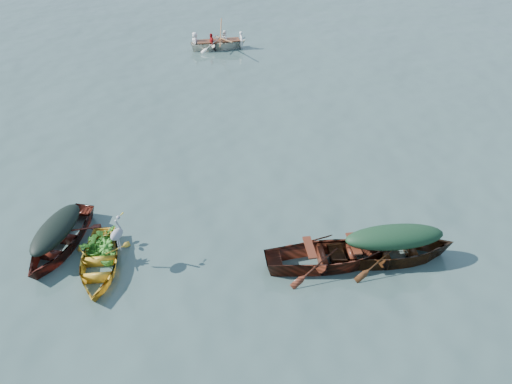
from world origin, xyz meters
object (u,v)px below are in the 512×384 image
open_wooden_boat (329,265)px  green_tarp_boat (390,260)px  rowed_boat (219,49)px  yellow_dinghy (100,270)px  dark_covered_boat (61,248)px  heron (118,239)px

open_wooden_boat → green_tarp_boat: bearing=-90.7°
green_tarp_boat → rowed_boat: size_ratio=1.17×
open_wooden_boat → yellow_dinghy: bearing=84.2°
dark_covered_boat → green_tarp_boat: (7.75, 2.82, 0.00)m
green_tarp_boat → yellow_dinghy: bearing=86.0°
dark_covered_boat → open_wooden_boat: bearing=6.3°
heron → open_wooden_boat: bearing=-6.8°
green_tarp_boat → open_wooden_boat: bearing=90.0°
green_tarp_boat → open_wooden_boat: 1.52m
open_wooden_boat → dark_covered_boat: bearing=77.2°
green_tarp_boat → rowed_boat: bearing=12.5°
yellow_dinghy → open_wooden_boat: (5.04, 2.32, 0.00)m
yellow_dinghy → heron: size_ratio=3.35×
yellow_dinghy → open_wooden_boat: 5.55m
yellow_dinghy → heron: 1.03m
yellow_dinghy → rowed_boat: rowed_boat is taller
open_wooden_boat → rowed_boat: size_ratio=1.19×
rowed_boat → yellow_dinghy: bearing=161.3°
yellow_dinghy → rowed_boat: 15.11m
heron → dark_covered_boat: bearing=151.5°
rowed_boat → heron: (4.53, -14.22, 0.87)m
green_tarp_boat → heron: 6.58m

